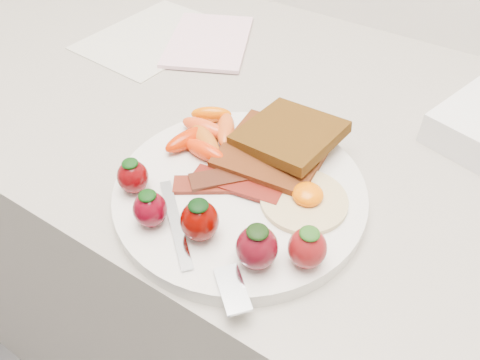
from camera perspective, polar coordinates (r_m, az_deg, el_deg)
The scene contains 11 objects.
counter at distance 0.96m, azimuth 4.78°, elevation -14.71°, with size 2.00×0.60×0.90m, color gray.
plate at distance 0.50m, azimuth -0.00°, elevation -1.55°, with size 0.27×0.27×0.02m, color silver.
toast_lower at distance 0.53m, azimuth 4.11°, elevation 3.41°, with size 0.11×0.11×0.01m, color #341405.
toast_upper at distance 0.53m, azimuth 6.05°, elevation 5.58°, with size 0.10×0.10×0.01m, color #341D07.
fried_egg at distance 0.48m, azimuth 7.92°, elevation -2.26°, with size 0.10×0.10×0.02m.
bacon_strips at distance 0.50m, azimuth -1.16°, elevation -0.18°, with size 0.11×0.10×0.01m.
baby_carrots at distance 0.55m, azimuth -4.12°, elevation 5.57°, with size 0.09×0.11×0.02m.
strawberries at distance 0.44m, azimuth -3.23°, elevation -5.14°, with size 0.23×0.07×0.05m.
fork at distance 0.44m, azimuth -4.95°, elevation -8.55°, with size 0.16×0.10×0.00m.
paper_sheet at distance 0.82m, azimuth -10.41°, elevation 16.81°, with size 0.17×0.23×0.00m, color beige.
notepad at distance 0.79m, azimuth -3.82°, elevation 16.57°, with size 0.12×0.18×0.01m, color #F1BFCF.
Camera 1 is at (0.21, 1.24, 1.27)m, focal length 35.00 mm.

